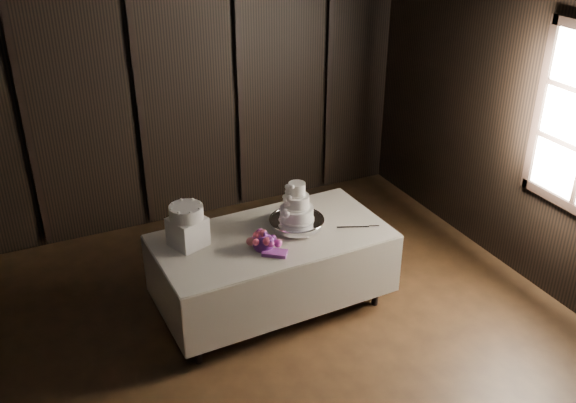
{
  "coord_description": "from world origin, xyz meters",
  "views": [
    {
      "loc": [
        -1.3,
        -2.85,
        3.52
      ],
      "look_at": [
        0.74,
        1.47,
        1.05
      ],
      "focal_mm": 40.0,
      "sensor_mm": 36.0,
      "label": 1
    }
  ],
  "objects_px": {
    "cake_stand": "(297,224)",
    "box_pedestal": "(188,232)",
    "bouquet": "(263,242)",
    "display_table": "(273,269)",
    "wedding_cake": "(295,206)",
    "small_cake": "(186,212)"
  },
  "relations": [
    {
      "from": "wedding_cake",
      "to": "box_pedestal",
      "type": "bearing_deg",
      "value": 155.99
    },
    {
      "from": "display_table",
      "to": "cake_stand",
      "type": "xyz_separation_m",
      "value": [
        0.24,
        0.02,
        0.39
      ]
    },
    {
      "from": "wedding_cake",
      "to": "small_cake",
      "type": "distance_m",
      "value": 0.92
    },
    {
      "from": "cake_stand",
      "to": "box_pedestal",
      "type": "bearing_deg",
      "value": 171.83
    },
    {
      "from": "cake_stand",
      "to": "box_pedestal",
      "type": "xyz_separation_m",
      "value": [
        -0.93,
        0.13,
        0.08
      ]
    },
    {
      "from": "cake_stand",
      "to": "wedding_cake",
      "type": "bearing_deg",
      "value": -150.26
    },
    {
      "from": "cake_stand",
      "to": "box_pedestal",
      "type": "distance_m",
      "value": 0.94
    },
    {
      "from": "display_table",
      "to": "cake_stand",
      "type": "relative_size",
      "value": 4.18
    },
    {
      "from": "display_table",
      "to": "small_cake",
      "type": "xyz_separation_m",
      "value": [
        -0.69,
        0.15,
        0.65
      ]
    },
    {
      "from": "cake_stand",
      "to": "wedding_cake",
      "type": "xyz_separation_m",
      "value": [
        -0.03,
        -0.01,
        0.18
      ]
    },
    {
      "from": "small_cake",
      "to": "display_table",
      "type": "bearing_deg",
      "value": -12.57
    },
    {
      "from": "display_table",
      "to": "wedding_cake",
      "type": "bearing_deg",
      "value": -0.51
    },
    {
      "from": "box_pedestal",
      "to": "small_cake",
      "type": "distance_m",
      "value": 0.18
    },
    {
      "from": "small_cake",
      "to": "box_pedestal",
      "type": "bearing_deg",
      "value": 180.0
    },
    {
      "from": "wedding_cake",
      "to": "bouquet",
      "type": "bearing_deg",
      "value": -169.12
    },
    {
      "from": "cake_stand",
      "to": "box_pedestal",
      "type": "height_order",
      "value": "box_pedestal"
    },
    {
      "from": "bouquet",
      "to": "box_pedestal",
      "type": "bearing_deg",
      "value": 148.54
    },
    {
      "from": "display_table",
      "to": "small_cake",
      "type": "relative_size",
      "value": 7.3
    },
    {
      "from": "cake_stand",
      "to": "bouquet",
      "type": "height_order",
      "value": "bouquet"
    },
    {
      "from": "box_pedestal",
      "to": "wedding_cake",
      "type": "bearing_deg",
      "value": -9.29
    },
    {
      "from": "wedding_cake",
      "to": "bouquet",
      "type": "relative_size",
      "value": 0.83
    },
    {
      "from": "display_table",
      "to": "bouquet",
      "type": "height_order",
      "value": "bouquet"
    }
  ]
}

